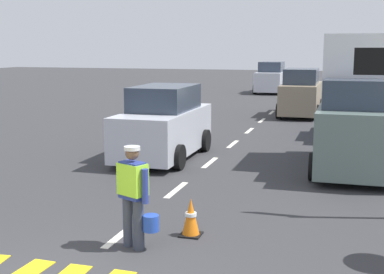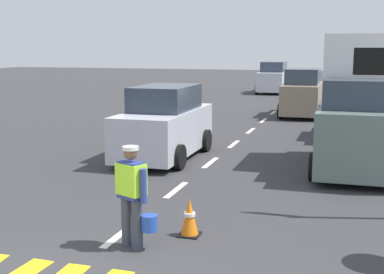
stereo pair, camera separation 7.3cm
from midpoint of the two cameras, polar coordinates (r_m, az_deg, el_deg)
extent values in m
plane|color=#333335|center=(26.82, 8.57, 2.68)|extent=(96.00, 96.00, 0.00)
cube|color=silver|center=(9.45, -7.76, -10.29)|extent=(0.14, 1.40, 0.01)
cube|color=silver|center=(12.11, -1.88, -5.71)|extent=(0.14, 1.40, 0.01)
cube|color=silver|center=(14.90, 1.79, -2.77)|extent=(0.14, 1.40, 0.01)
cube|color=silver|center=(17.76, 4.28, -0.77)|extent=(0.14, 1.40, 0.01)
cube|color=silver|center=(20.66, 6.07, 0.68)|extent=(0.14, 1.40, 0.01)
cube|color=silver|center=(23.59, 7.42, 1.77)|extent=(0.14, 1.40, 0.01)
cube|color=silver|center=(26.53, 8.48, 2.61)|extent=(0.14, 1.40, 0.01)
cube|color=silver|center=(29.48, 9.32, 3.29)|extent=(0.14, 1.40, 0.01)
cube|color=silver|center=(32.44, 10.01, 3.85)|extent=(0.14, 1.40, 0.01)
cube|color=silver|center=(35.41, 10.59, 4.31)|extent=(0.14, 1.40, 0.01)
cube|color=silver|center=(38.38, 11.07, 4.70)|extent=(0.14, 1.40, 0.01)
cube|color=silver|center=(41.36, 11.49, 5.03)|extent=(0.14, 1.40, 0.01)
cube|color=silver|center=(44.34, 11.85, 5.32)|extent=(0.14, 1.40, 0.01)
cube|color=silver|center=(47.32, 12.17, 5.57)|extent=(0.14, 1.40, 0.01)
cube|color=silver|center=(50.31, 12.45, 5.79)|extent=(0.14, 1.40, 0.01)
cube|color=silver|center=(53.30, 12.69, 5.98)|extent=(0.14, 1.40, 0.01)
cylinder|color=#383D4C|center=(8.80, -7.08, -8.99)|extent=(0.18, 0.18, 0.82)
cylinder|color=#383D4C|center=(8.64, -6.00, -9.34)|extent=(0.18, 0.18, 0.82)
cube|color=navy|center=(8.52, -6.64, -4.64)|extent=(0.46, 0.38, 0.60)
cube|color=#A5EA33|center=(8.51, -6.64, -4.51)|extent=(0.53, 0.44, 0.51)
cylinder|color=navy|center=(8.73, -7.88, -4.65)|extent=(0.11, 0.11, 0.55)
cylinder|color=navy|center=(8.33, -5.32, -5.30)|extent=(0.11, 0.11, 0.55)
sphere|color=brown|center=(8.42, -6.69, -1.74)|extent=(0.22, 0.22, 0.22)
cylinder|color=silver|center=(8.40, -6.71, -1.20)|extent=(0.26, 0.26, 0.06)
cylinder|color=#2347B7|center=(8.56, -4.67, -9.20)|extent=(0.26, 0.26, 0.26)
cube|color=black|center=(9.31, -0.36, -10.43)|extent=(0.36, 0.36, 0.03)
cone|color=orange|center=(9.20, -0.36, -8.49)|extent=(0.30, 0.30, 0.63)
cylinder|color=white|center=(9.19, -0.36, -8.30)|extent=(0.20, 0.20, 0.06)
cube|color=slate|center=(14.50, 17.11, 0.29)|extent=(1.90, 4.60, 1.56)
cube|color=#2D3847|center=(13.57, 17.36, 4.47)|extent=(1.67, 1.61, 0.70)
cube|color=silver|center=(15.14, 17.41, 7.05)|extent=(1.80, 2.53, 1.80)
cylinder|color=black|center=(16.03, 13.51, -0.93)|extent=(0.22, 0.68, 0.68)
cylinder|color=black|center=(13.24, 12.79, -3.12)|extent=(0.22, 0.68, 0.68)
cube|color=silver|center=(37.95, 8.44, 5.96)|extent=(1.77, 4.23, 1.30)
cube|color=#2D3847|center=(38.01, 8.50, 7.47)|extent=(1.56, 2.33, 0.70)
cylinder|color=black|center=(36.57, 9.53, 5.03)|extent=(0.22, 0.68, 0.68)
cylinder|color=black|center=(36.84, 6.73, 5.13)|extent=(0.22, 0.68, 0.68)
cylinder|color=black|center=(39.17, 10.01, 5.32)|extent=(0.22, 0.68, 0.68)
cylinder|color=black|center=(39.42, 7.39, 5.41)|extent=(0.22, 0.68, 0.68)
cube|color=gray|center=(25.59, 11.55, 4.16)|extent=(1.66, 4.30, 1.33)
cube|color=#2D3847|center=(25.40, 11.60, 6.42)|extent=(1.46, 2.37, 0.70)
cylinder|color=black|center=(27.04, 9.98, 3.42)|extent=(0.22, 0.68, 0.68)
cylinder|color=black|center=(26.90, 13.58, 3.27)|extent=(0.22, 0.68, 0.68)
cylinder|color=black|center=(24.41, 9.23, 2.78)|extent=(0.22, 0.68, 0.68)
cylinder|color=black|center=(24.25, 13.22, 2.61)|extent=(0.22, 0.68, 0.68)
cube|color=#1E4799|center=(19.98, 17.71, 2.47)|extent=(1.82, 4.04, 1.38)
cube|color=#2D3847|center=(19.79, 17.86, 5.42)|extent=(1.60, 2.22, 0.70)
cylinder|color=black|center=(21.30, 15.09, 1.58)|extent=(0.22, 0.68, 0.68)
cylinder|color=black|center=(18.82, 14.85, 0.56)|extent=(0.22, 0.68, 0.68)
cube|color=silver|center=(15.45, -3.19, 0.64)|extent=(1.73, 4.27, 1.23)
cube|color=#2D3847|center=(15.43, -3.09, 4.23)|extent=(1.53, 2.35, 0.70)
cylinder|color=black|center=(14.02, -1.59, -2.17)|extent=(0.22, 0.68, 0.68)
cylinder|color=black|center=(14.66, -8.20, -1.74)|extent=(0.22, 0.68, 0.68)
cylinder|color=black|center=(16.50, 1.28, -0.37)|extent=(0.22, 0.68, 0.68)
cylinder|color=black|center=(17.05, -4.47, -0.07)|extent=(0.22, 0.68, 0.68)
camera|label=1|loc=(0.04, -90.17, -0.03)|focal=49.65mm
camera|label=2|loc=(0.04, 89.83, 0.03)|focal=49.65mm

